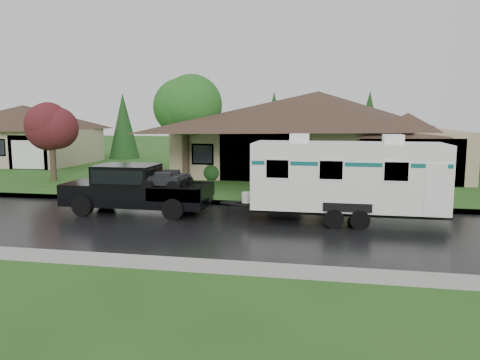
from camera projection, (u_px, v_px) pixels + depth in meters
name	position (u px, v px, depth m)	size (l,w,h in m)	color
ground	(258.00, 216.00, 19.30)	(140.00, 140.00, 0.00)	#235219
road	(250.00, 227.00, 17.36)	(140.00, 8.00, 0.01)	black
curb	(265.00, 204.00, 21.48)	(140.00, 0.50, 0.15)	gray
lawn	(289.00, 172.00, 33.88)	(140.00, 26.00, 0.15)	#235219
house_main	(322.00, 123.00, 31.83)	(19.44, 10.80, 6.90)	#9C886A
house_far	(26.00, 129.00, 38.40)	(10.80, 8.64, 5.80)	tan
tree_left_green	(185.00, 104.00, 28.31)	(4.06, 4.06, 6.72)	#382B1E
tree_red	(51.00, 126.00, 28.31)	(2.92, 2.92, 4.84)	#382B1E
shrub_row	(315.00, 174.00, 27.88)	(13.60, 1.00, 1.00)	#143814
pickup_truck	(134.00, 187.00, 19.84)	(6.18, 2.35, 2.06)	black
travel_trailer	(347.00, 176.00, 18.09)	(7.63, 2.68, 3.42)	white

